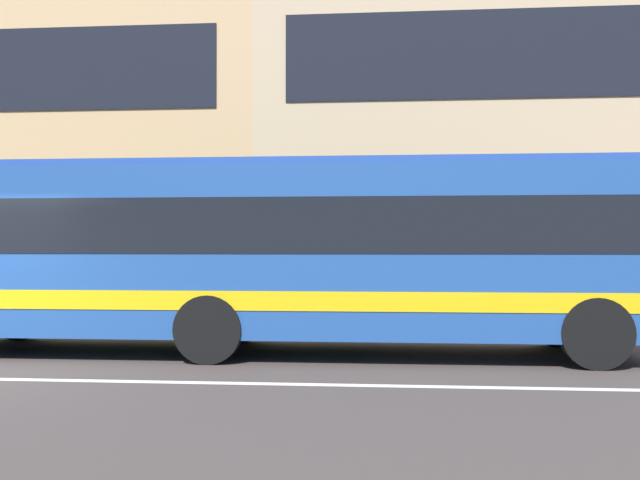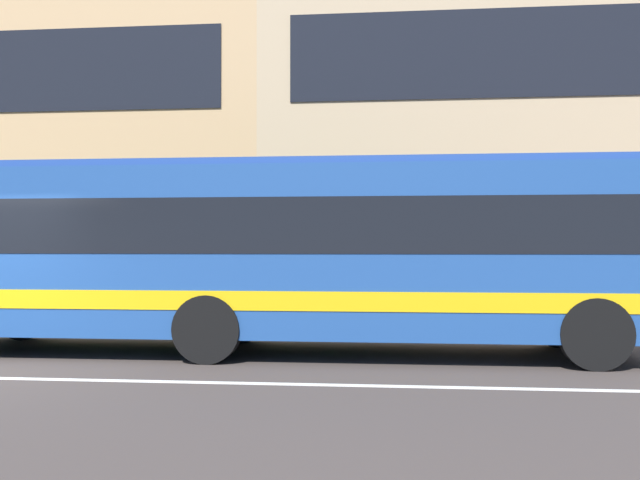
{
  "view_description": "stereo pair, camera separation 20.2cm",
  "coord_description": "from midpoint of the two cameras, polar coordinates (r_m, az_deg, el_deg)",
  "views": [
    {
      "loc": [
        5.88,
        -9.0,
        1.71
      ],
      "look_at": [
        4.79,
        3.09,
        1.81
      ],
      "focal_mm": 41.17,
      "sensor_mm": 36.0,
      "label": 1
    },
    {
      "loc": [
        6.08,
        -8.98,
        1.71
      ],
      "look_at": [
        4.79,
        3.09,
        1.81
      ],
      "focal_mm": 41.17,
      "sensor_mm": 36.0,
      "label": 2
    }
  ],
  "objects": [
    {
      "name": "hedge_row_far",
      "position": [
        17.39,
        -19.51,
        -4.6
      ],
      "size": [
        15.36,
        1.1,
        0.91
      ],
      "primitive_type": "cube",
      "color": "#1F5629",
      "rests_on": "ground_plane"
    },
    {
      "name": "transit_bus",
      "position": [
        11.79,
        -3.46,
        -0.67
      ],
      "size": [
        11.55,
        2.62,
        3.02
      ],
      "color": "navy",
      "rests_on": "ground_plane"
    }
  ]
}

